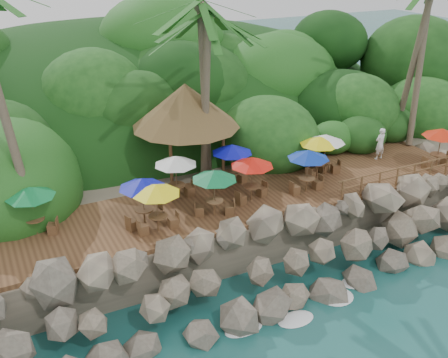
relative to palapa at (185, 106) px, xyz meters
name	(u,v)px	position (x,y,z in m)	size (l,w,h in m)	color
ground	(293,317)	(0.16, -9.97, -5.79)	(140.00, 140.00, 0.00)	#19514F
land_base	(153,153)	(0.16, 6.03, -4.74)	(32.00, 25.20, 2.10)	gray
jungle_hill	(120,132)	(0.16, 13.53, -5.79)	(44.80, 28.00, 15.40)	#143811
seawall	(267,266)	(0.16, -7.97, -4.64)	(29.00, 4.00, 2.30)	gray
terrace	(224,203)	(0.16, -3.97, -3.59)	(26.00, 5.00, 0.20)	brown
jungle_foliage	(159,174)	(0.16, 5.03, -5.79)	(44.00, 16.00, 12.00)	#143811
foam_line	(289,312)	(0.16, -9.67, -5.76)	(25.20, 0.80, 0.06)	white
palapa	(185,106)	(0.00, 0.00, 0.00)	(5.44, 5.44, 4.60)	brown
dining_clusters	(225,168)	(0.07, -4.20, -1.72)	(25.50, 4.76, 2.13)	brown
railing	(397,175)	(8.37, -6.32, -2.88)	(7.20, 0.10, 1.00)	brown
waiter	(380,144)	(9.97, -3.23, -2.61)	(0.64, 0.42, 1.77)	white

